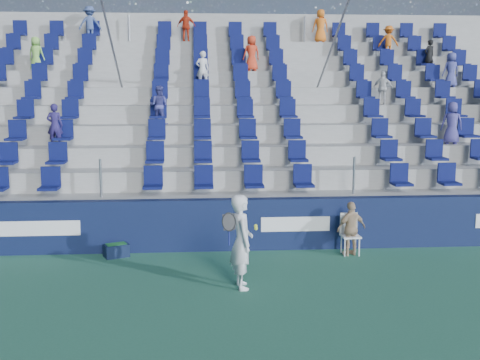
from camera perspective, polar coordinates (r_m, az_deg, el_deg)
The scene contains 7 objects.
ground at distance 11.13m, azimuth 0.01°, elevation -11.03°, with size 70.00×70.00×0.00m, color #2A634A.
sponsor_wall at distance 13.97m, azimuth -0.91°, elevation -4.24°, with size 24.00×0.32×1.20m.
grandstand at distance 18.75m, azimuth -1.82°, elevation 3.98°, with size 24.00×8.17×6.63m.
tennis_player at distance 11.35m, azimuth 0.15°, elevation -5.86°, with size 0.69×0.70×1.80m.
line_judge_chair at distance 13.91m, azimuth 10.34°, elevation -4.75°, with size 0.43×0.44×0.93m.
line_judge at distance 13.75m, azimuth 10.50°, elevation -4.55°, with size 0.72×0.30×1.23m, color tan.
ball_bin at distance 13.80m, azimuth -11.65°, elevation -6.49°, with size 0.62×0.52×0.30m.
Camera 1 is at (-0.75, -10.42, 3.86)m, focal length 45.00 mm.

